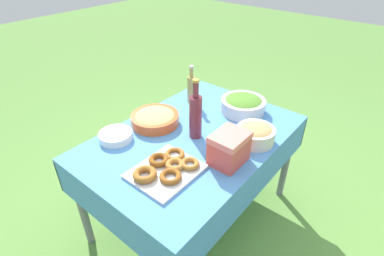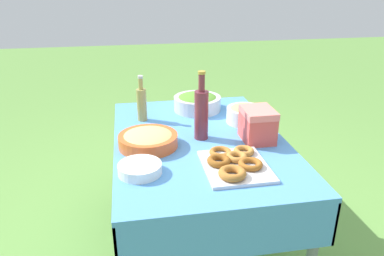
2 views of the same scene
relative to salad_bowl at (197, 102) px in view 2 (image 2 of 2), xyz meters
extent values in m
plane|color=#609342|center=(0.46, -0.08, -0.79)|extent=(14.00, 14.00, 0.00)
cube|color=#4C8CD1|center=(0.46, -0.08, -0.07)|extent=(1.36, 0.93, 0.02)
cube|color=#4C8CD1|center=(0.46, -0.54, -0.19)|extent=(1.36, 0.01, 0.22)
cube|color=#4C8CD1|center=(0.46, 0.38, -0.19)|extent=(1.36, 0.01, 0.22)
cube|color=#4C8CD1|center=(-0.22, -0.08, -0.19)|extent=(0.01, 0.93, 0.22)
cube|color=#4C8CD1|center=(1.13, -0.08, -0.19)|extent=(0.01, 0.93, 0.22)
cylinder|color=slate|center=(-0.16, -0.48, -0.44)|extent=(0.05, 0.05, 0.71)
cylinder|color=slate|center=(-0.16, 0.33, -0.44)|extent=(0.05, 0.05, 0.71)
cylinder|color=silver|center=(0.00, 0.00, -0.01)|extent=(0.31, 0.31, 0.09)
ellipsoid|color=#51892D|center=(0.00, 0.00, 0.02)|extent=(0.27, 0.27, 0.07)
cylinder|color=#E05B28|center=(0.51, -0.36, -0.02)|extent=(0.31, 0.31, 0.07)
ellipsoid|color=tan|center=(0.51, -0.36, 0.00)|extent=(0.28, 0.28, 0.06)
cube|color=silver|center=(0.81, 0.03, -0.05)|extent=(0.35, 0.30, 0.02)
torus|color=#B27533|center=(0.70, 0.10, -0.03)|extent=(0.14, 0.14, 0.03)
torus|color=#93561E|center=(0.84, 0.09, -0.03)|extent=(0.16, 0.16, 0.03)
torus|color=brown|center=(0.79, -0.05, -0.03)|extent=(0.16, 0.16, 0.03)
torus|color=#A36628|center=(0.92, -0.02, -0.02)|extent=(0.17, 0.17, 0.04)
torus|color=#B27533|center=(0.76, 0.05, -0.03)|extent=(0.13, 0.13, 0.03)
torus|color=#A36628|center=(0.70, -0.02, -0.03)|extent=(0.15, 0.15, 0.03)
cylinder|color=white|center=(0.79, -0.42, -0.05)|extent=(0.20, 0.20, 0.01)
cylinder|color=white|center=(0.79, -0.42, -0.04)|extent=(0.20, 0.20, 0.01)
cylinder|color=white|center=(0.79, -0.42, -0.03)|extent=(0.20, 0.20, 0.01)
cylinder|color=white|center=(0.79, -0.42, -0.02)|extent=(0.20, 0.20, 0.01)
cylinder|color=#998E4C|center=(0.12, -0.37, 0.04)|extent=(0.06, 0.06, 0.20)
cylinder|color=#998E4C|center=(0.12, -0.37, 0.18)|extent=(0.03, 0.03, 0.07)
cylinder|color=#B7B7B7|center=(0.12, -0.37, 0.22)|extent=(0.03, 0.03, 0.02)
cylinder|color=maroon|center=(0.45, -0.06, 0.08)|extent=(0.08, 0.08, 0.27)
cylinder|color=maroon|center=(0.45, -0.06, 0.26)|extent=(0.03, 0.03, 0.09)
cylinder|color=#A58C33|center=(0.45, -0.06, 0.32)|extent=(0.04, 0.04, 0.02)
cylinder|color=silver|center=(0.27, 0.25, -0.01)|extent=(0.23, 0.23, 0.09)
ellipsoid|color=tan|center=(0.27, 0.25, 0.02)|extent=(0.20, 0.20, 0.07)
cube|color=#E04C42|center=(0.53, 0.23, 0.01)|extent=(0.20, 0.16, 0.14)
cube|color=#FF7A70|center=(0.53, 0.23, 0.10)|extent=(0.20, 0.16, 0.04)
camera|label=1|loc=(1.65, 0.89, 1.01)|focal=28.00mm
camera|label=2|loc=(2.31, -0.45, 0.80)|focal=35.00mm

